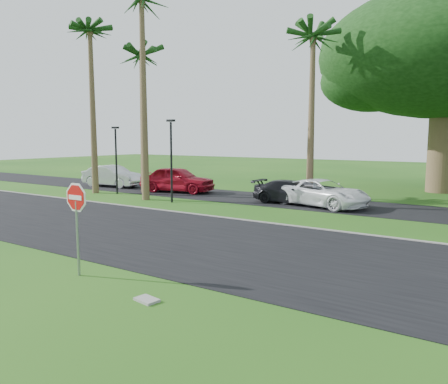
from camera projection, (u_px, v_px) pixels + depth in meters
ground at (145, 249)px, 14.38m from camera, size 120.00×120.00×0.00m
road at (183, 237)px, 16.03m from camera, size 120.00×8.00×0.02m
parking_strip at (299, 202)px, 24.73m from camera, size 120.00×5.00×0.02m
curb at (240, 219)px, 19.39m from camera, size 120.00×0.12×0.06m
stop_sign_near at (77, 210)px, 11.40m from camera, size 1.05×0.07×2.62m
palm_left_far at (90, 35)px, 27.68m from camera, size 5.00×5.00×11.50m
palm_left_mid at (142, 59)px, 28.15m from camera, size 5.00×5.00×10.00m
palm_left_near at (142, 3)px, 24.41m from camera, size 5.00×5.00×12.50m
palm_center at (313, 40)px, 24.83m from camera, size 5.00×5.00×10.50m
canopy_tree at (448, 55)px, 28.21m from camera, size 16.50×16.50×13.12m
streetlight_left at (116, 155)px, 28.22m from camera, size 0.45×0.25×4.34m
streetlight_right at (171, 155)px, 24.37m from camera, size 0.45×0.25×4.64m
car_silver at (113, 176)px, 32.38m from camera, size 4.89×2.11×1.56m
car_red at (177, 180)px, 29.17m from camera, size 5.32×2.97×1.71m
car_dark at (291, 192)px, 24.16m from camera, size 4.37×1.80×1.26m
car_minivan at (322, 193)px, 23.14m from camera, size 5.54×3.56×1.42m
utility_slab at (147, 300)px, 9.79m from camera, size 0.60×0.43×0.06m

